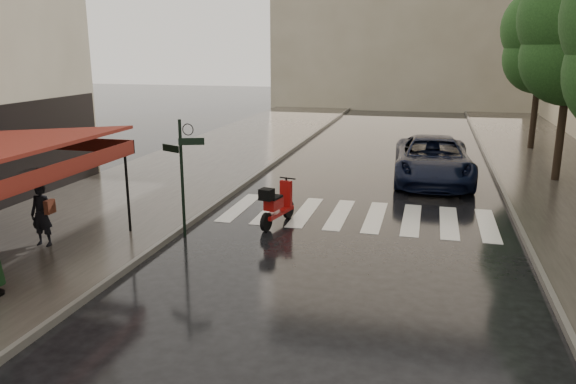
% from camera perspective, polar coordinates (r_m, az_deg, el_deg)
% --- Properties ---
extents(ground, '(120.00, 120.00, 0.00)m').
position_cam_1_polar(ground, '(12.11, -11.11, -9.39)').
color(ground, black).
rests_on(ground, ground).
extents(sidewalk_near, '(6.00, 60.00, 0.12)m').
position_cam_1_polar(sidewalk_near, '(24.36, -8.77, 2.97)').
color(sidewalk_near, '#38332D').
rests_on(sidewalk_near, ground).
extents(curb_near, '(0.12, 60.00, 0.16)m').
position_cam_1_polar(curb_near, '(23.35, -1.85, 2.67)').
color(curb_near, '#595651').
rests_on(curb_near, ground).
extents(curb_far, '(0.12, 60.00, 0.16)m').
position_cam_1_polar(curb_far, '(22.61, 20.38, 1.37)').
color(curb_far, '#595651').
rests_on(curb_far, ground).
extents(crosswalk, '(7.85, 3.20, 0.01)m').
position_cam_1_polar(crosswalk, '(16.79, 7.05, -2.39)').
color(crosswalk, silver).
rests_on(crosswalk, ground).
extents(signpost, '(1.17, 0.29, 3.10)m').
position_cam_1_polar(signpost, '(14.64, -10.72, 2.34)').
color(signpost, black).
rests_on(signpost, ground).
extents(tree_mid, '(3.80, 3.80, 8.34)m').
position_cam_1_polar(tree_mid, '(22.45, 27.03, 14.87)').
color(tree_mid, black).
rests_on(tree_mid, sidewalk_far).
extents(tree_far, '(3.80, 3.80, 8.16)m').
position_cam_1_polar(tree_far, '(29.36, 24.47, 14.41)').
color(tree_far, black).
rests_on(tree_far, sidewalk_far).
extents(pedestrian_with_umbrella, '(0.93, 0.95, 2.40)m').
position_cam_1_polar(pedestrian_with_umbrella, '(14.72, -24.05, 0.93)').
color(pedestrian_with_umbrella, black).
rests_on(pedestrian_with_umbrella, sidewalk_near).
extents(scooter, '(0.72, 1.85, 1.23)m').
position_cam_1_polar(scooter, '(15.66, -1.16, -1.37)').
color(scooter, black).
rests_on(scooter, ground).
extents(parked_car, '(3.03, 6.06, 1.65)m').
position_cam_1_polar(parked_car, '(21.48, 14.49, 3.21)').
color(parked_car, black).
rests_on(parked_car, ground).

